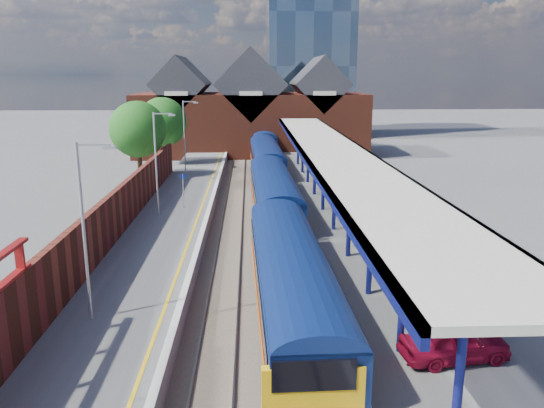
{
  "coord_description": "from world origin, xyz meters",
  "views": [
    {
      "loc": [
        -0.15,
        -13.57,
        10.38
      ],
      "look_at": [
        1.17,
        18.27,
        2.6
      ],
      "focal_mm": 35.0,
      "sensor_mm": 36.0,
      "label": 1
    }
  ],
  "objects_px": {
    "parked_car_silver": "(448,285)",
    "platform_sign": "(183,185)",
    "train": "(269,172)",
    "lamp_post_c": "(158,157)",
    "parked_car_red": "(455,342)",
    "lamp_post_d": "(186,132)",
    "lamp_post_b": "(87,221)",
    "parked_car_dark": "(367,205)",
    "parked_car_blue": "(420,259)"
  },
  "relations": [
    {
      "from": "lamp_post_b",
      "to": "parked_car_dark",
      "type": "xyz_separation_m",
      "value": [
        14.23,
        15.42,
        -3.33
      ]
    },
    {
      "from": "parked_car_red",
      "to": "parked_car_silver",
      "type": "bearing_deg",
      "value": -25.87
    },
    {
      "from": "lamp_post_b",
      "to": "lamp_post_c",
      "type": "bearing_deg",
      "value": 90.0
    },
    {
      "from": "platform_sign",
      "to": "parked_car_dark",
      "type": "relative_size",
      "value": 0.55
    },
    {
      "from": "platform_sign",
      "to": "parked_car_dark",
      "type": "xyz_separation_m",
      "value": [
        12.86,
        -2.58,
        -1.03
      ]
    },
    {
      "from": "lamp_post_d",
      "to": "parked_car_blue",
      "type": "xyz_separation_m",
      "value": [
        14.54,
        -27.22,
        -3.44
      ]
    },
    {
      "from": "parked_car_silver",
      "to": "parked_car_dark",
      "type": "height_order",
      "value": "parked_car_silver"
    },
    {
      "from": "lamp_post_b",
      "to": "platform_sign",
      "type": "bearing_deg",
      "value": 85.67
    },
    {
      "from": "lamp_post_d",
      "to": "platform_sign",
      "type": "height_order",
      "value": "lamp_post_d"
    },
    {
      "from": "lamp_post_c",
      "to": "platform_sign",
      "type": "xyz_separation_m",
      "value": [
        1.36,
        2.0,
        -2.3
      ]
    },
    {
      "from": "lamp_post_d",
      "to": "parked_car_silver",
      "type": "relative_size",
      "value": 1.73
    },
    {
      "from": "lamp_post_d",
      "to": "parked_car_red",
      "type": "height_order",
      "value": "lamp_post_d"
    },
    {
      "from": "train",
      "to": "parked_car_red",
      "type": "relative_size",
      "value": 17.83
    },
    {
      "from": "train",
      "to": "platform_sign",
      "type": "relative_size",
      "value": 26.39
    },
    {
      "from": "parked_car_dark",
      "to": "parked_car_blue",
      "type": "distance_m",
      "value": 10.65
    },
    {
      "from": "lamp_post_d",
      "to": "parked_car_silver",
      "type": "height_order",
      "value": "lamp_post_d"
    },
    {
      "from": "parked_car_dark",
      "to": "parked_car_silver",
      "type": "bearing_deg",
      "value": 160.76
    },
    {
      "from": "lamp_post_b",
      "to": "parked_car_blue",
      "type": "distance_m",
      "value": 15.69
    },
    {
      "from": "train",
      "to": "parked_car_blue",
      "type": "xyz_separation_m",
      "value": [
        6.68,
        -21.1,
        -0.57
      ]
    },
    {
      "from": "lamp_post_c",
      "to": "parked_car_red",
      "type": "distance_m",
      "value": 23.81
    },
    {
      "from": "lamp_post_c",
      "to": "parked_car_blue",
      "type": "relative_size",
      "value": 1.77
    },
    {
      "from": "lamp_post_b",
      "to": "parked_car_silver",
      "type": "distance_m",
      "value": 15.0
    },
    {
      "from": "lamp_post_c",
      "to": "parked_car_silver",
      "type": "bearing_deg",
      "value": -45.39
    },
    {
      "from": "parked_car_silver",
      "to": "train",
      "type": "bearing_deg",
      "value": 32.86
    },
    {
      "from": "lamp_post_b",
      "to": "parked_car_red",
      "type": "distance_m",
      "value": 13.94
    },
    {
      "from": "lamp_post_c",
      "to": "lamp_post_b",
      "type": "bearing_deg",
      "value": -90.0
    },
    {
      "from": "lamp_post_c",
      "to": "parked_car_dark",
      "type": "xyz_separation_m",
      "value": [
        14.23,
        -0.58,
        -3.33
      ]
    },
    {
      "from": "lamp_post_d",
      "to": "parked_car_dark",
      "type": "height_order",
      "value": "lamp_post_d"
    },
    {
      "from": "parked_car_silver",
      "to": "parked_car_red",
      "type": "bearing_deg",
      "value": 179.87
    },
    {
      "from": "parked_car_dark",
      "to": "lamp_post_c",
      "type": "bearing_deg",
      "value": 67.02
    },
    {
      "from": "platform_sign",
      "to": "parked_car_dark",
      "type": "bearing_deg",
      "value": -11.33
    },
    {
      "from": "train",
      "to": "lamp_post_d",
      "type": "relative_size",
      "value": 9.42
    },
    {
      "from": "lamp_post_b",
      "to": "lamp_post_d",
      "type": "distance_m",
      "value": 32.0
    },
    {
      "from": "parked_car_red",
      "to": "lamp_post_b",
      "type": "bearing_deg",
      "value": 66.24
    },
    {
      "from": "lamp_post_c",
      "to": "parked_car_dark",
      "type": "height_order",
      "value": "lamp_post_c"
    },
    {
      "from": "platform_sign",
      "to": "parked_car_blue",
      "type": "xyz_separation_m",
      "value": [
        13.17,
        -13.22,
        -1.14
      ]
    },
    {
      "from": "lamp_post_c",
      "to": "parked_car_silver",
      "type": "height_order",
      "value": "lamp_post_c"
    },
    {
      "from": "platform_sign",
      "to": "lamp_post_b",
      "type": "bearing_deg",
      "value": -94.33
    },
    {
      "from": "lamp_post_b",
      "to": "parked_car_silver",
      "type": "bearing_deg",
      "value": 4.78
    },
    {
      "from": "lamp_post_c",
      "to": "parked_car_blue",
      "type": "xyz_separation_m",
      "value": [
        14.54,
        -11.22,
        -3.44
      ]
    },
    {
      "from": "parked_car_silver",
      "to": "parked_car_blue",
      "type": "relative_size",
      "value": 1.02
    },
    {
      "from": "lamp_post_d",
      "to": "parked_car_red",
      "type": "relative_size",
      "value": 1.89
    },
    {
      "from": "parked_car_silver",
      "to": "platform_sign",
      "type": "bearing_deg",
      "value": 55.84
    },
    {
      "from": "platform_sign",
      "to": "parked_car_red",
      "type": "relative_size",
      "value": 0.68
    },
    {
      "from": "lamp_post_c",
      "to": "platform_sign",
      "type": "height_order",
      "value": "lamp_post_c"
    },
    {
      "from": "lamp_post_c",
      "to": "parked_car_dark",
      "type": "relative_size",
      "value": 1.54
    },
    {
      "from": "lamp_post_b",
      "to": "parked_car_dark",
      "type": "bearing_deg",
      "value": 47.31
    },
    {
      "from": "lamp_post_d",
      "to": "parked_car_silver",
      "type": "distance_m",
      "value": 34.22
    },
    {
      "from": "train",
      "to": "lamp_post_c",
      "type": "relative_size",
      "value": 9.42
    },
    {
      "from": "parked_car_dark",
      "to": "parked_car_blue",
      "type": "height_order",
      "value": "parked_car_dark"
    }
  ]
}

